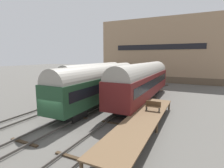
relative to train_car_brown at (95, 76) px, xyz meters
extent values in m
plane|color=#56544F|center=(4.29, -13.73, -2.82)|extent=(200.00, 200.00, 0.00)
cube|color=#4C4742|center=(-0.72, -13.73, -2.64)|extent=(0.08, 60.00, 0.16)
cube|color=#4C4742|center=(0.72, -13.73, -2.64)|extent=(0.08, 60.00, 0.16)
cube|color=#3D2D1E|center=(0.00, -10.73, -2.77)|extent=(2.60, 0.24, 0.10)
cube|color=#3D2D1E|center=(0.00, -4.73, -2.77)|extent=(2.60, 0.24, 0.10)
cube|color=#3D2D1E|center=(0.00, 1.27, -2.77)|extent=(2.60, 0.24, 0.10)
cube|color=#3D2D1E|center=(0.00, 7.27, -2.77)|extent=(2.60, 0.24, 0.10)
cube|color=#3D2D1E|center=(0.00, 13.27, -2.77)|extent=(2.60, 0.24, 0.10)
cube|color=#4C4742|center=(3.57, -13.73, -2.64)|extent=(0.08, 60.00, 0.16)
cube|color=#4C4742|center=(5.01, -13.73, -2.64)|extent=(0.08, 60.00, 0.16)
cube|color=#3D2D1E|center=(4.29, -16.73, -2.77)|extent=(2.60, 0.24, 0.10)
cube|color=#3D2D1E|center=(4.29, -10.73, -2.77)|extent=(2.60, 0.24, 0.10)
cube|color=#3D2D1E|center=(4.29, -4.73, -2.77)|extent=(2.60, 0.24, 0.10)
cube|color=#3D2D1E|center=(4.29, 1.27, -2.77)|extent=(2.60, 0.24, 0.10)
cube|color=#3D2D1E|center=(4.29, 7.27, -2.77)|extent=(2.60, 0.24, 0.10)
cube|color=#3D2D1E|center=(4.29, 13.27, -2.77)|extent=(2.60, 0.24, 0.10)
cube|color=#4C4742|center=(7.87, -13.73, -2.64)|extent=(0.08, 60.00, 0.16)
cube|color=#4C4742|center=(9.30, -13.73, -2.64)|extent=(0.08, 60.00, 0.16)
cube|color=#3D2D1E|center=(8.58, -16.73, -2.77)|extent=(2.60, 0.24, 0.10)
cube|color=#3D2D1E|center=(8.58, -10.73, -2.77)|extent=(2.60, 0.24, 0.10)
cube|color=#3D2D1E|center=(8.58, -4.73, -2.77)|extent=(2.60, 0.24, 0.10)
cube|color=#3D2D1E|center=(8.58, 1.27, -2.77)|extent=(2.60, 0.24, 0.10)
cube|color=#3D2D1E|center=(8.58, 7.27, -2.77)|extent=(2.60, 0.24, 0.10)
cube|color=#3D2D1E|center=(8.58, 13.27, -2.77)|extent=(2.60, 0.24, 0.10)
cube|color=black|center=(0.00, 5.00, -2.32)|extent=(1.80, 2.40, 1.00)
cube|color=black|center=(0.00, -5.00, -2.32)|extent=(1.80, 2.40, 1.00)
cube|color=#4C3823|center=(0.00, 0.00, -0.51)|extent=(2.82, 15.39, 2.61)
cube|color=black|center=(0.00, 0.00, -0.20)|extent=(2.86, 14.16, 0.94)
cylinder|color=gray|center=(0.00, 0.00, 0.79)|extent=(2.68, 15.08, 2.68)
cube|color=black|center=(8.58, 4.37, -2.32)|extent=(1.80, 2.40, 1.00)
cube|color=black|center=(8.58, -7.62, -2.32)|extent=(1.80, 2.40, 1.00)
cube|color=#5B1919|center=(8.58, -1.63, -0.43)|extent=(3.05, 18.45, 2.77)
cube|color=black|center=(8.58, -1.63, -0.10)|extent=(3.09, 16.97, 1.00)
cylinder|color=gray|center=(8.58, -1.63, 0.95)|extent=(2.90, 18.08, 2.90)
cube|color=black|center=(4.29, 0.04, -2.32)|extent=(1.80, 2.40, 1.00)
cube|color=black|center=(4.29, -11.19, -2.32)|extent=(1.80, 2.40, 1.00)
cube|color=#1E4228|center=(4.29, -5.58, -0.48)|extent=(2.92, 17.28, 2.68)
cube|color=black|center=(4.29, -5.58, -0.16)|extent=(2.96, 15.90, 0.97)
cylinder|color=gray|center=(4.29, -5.58, 0.86)|extent=(2.77, 16.93, 2.77)
cube|color=brown|center=(11.21, -10.91, -1.87)|extent=(2.63, 14.27, 0.10)
cylinder|color=brown|center=(10.05, -3.92, -2.37)|extent=(0.20, 0.20, 0.90)
cylinder|color=brown|center=(12.38, -3.92, -2.37)|extent=(0.20, 0.20, 0.90)
cylinder|color=brown|center=(10.05, -10.91, -2.37)|extent=(0.20, 0.20, 0.90)
cylinder|color=brown|center=(12.38, -10.91, -2.37)|extent=(0.20, 0.20, 0.90)
cube|color=brown|center=(11.50, -8.57, -1.39)|extent=(1.40, 0.40, 0.06)
cube|color=brown|center=(11.50, -8.40, -1.13)|extent=(1.40, 0.06, 0.45)
cube|color=black|center=(10.91, -8.57, -1.62)|extent=(0.06, 0.40, 0.40)
cube|color=black|center=(12.10, -8.57, -1.62)|extent=(0.06, 0.40, 0.40)
cube|color=brown|center=(6.57, 22.21, -2.07)|extent=(28.56, 10.02, 1.50)
cube|color=#9E7F60|center=(6.57, 22.21, 5.41)|extent=(28.56, 10.02, 13.47)
cube|color=black|center=(6.57, 17.15, 5.41)|extent=(19.99, 0.10, 1.20)
camera|label=1|loc=(14.90, -24.43, 3.22)|focal=28.00mm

